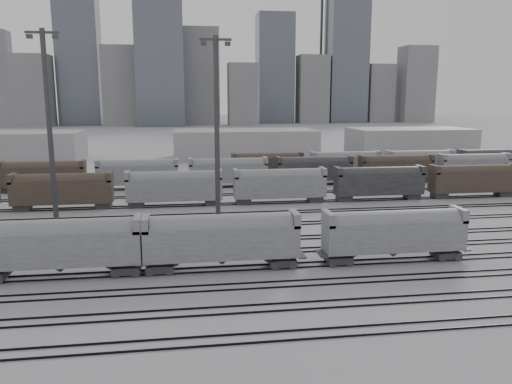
{
  "coord_description": "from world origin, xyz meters",
  "views": [
    {
      "loc": [
        -7.4,
        -46.78,
        16.98
      ],
      "look_at": [
        2.49,
        21.09,
        4.0
      ],
      "focal_mm": 35.0,
      "sensor_mm": 36.0,
      "label": 1
    }
  ],
  "objects": [
    {
      "name": "ground",
      "position": [
        0.0,
        0.0,
        0.0
      ],
      "size": [
        900.0,
        900.0,
        0.0
      ],
      "primitive_type": "plane",
      "color": "silver",
      "rests_on": "ground"
    },
    {
      "name": "tracks",
      "position": [
        0.0,
        17.5,
        0.08
      ],
      "size": [
        220.0,
        71.5,
        0.16
      ],
      "color": "black",
      "rests_on": "ground"
    },
    {
      "name": "hopper_car_a",
      "position": [
        -19.42,
        1.0,
        3.44
      ],
      "size": [
        15.58,
        3.1,
        5.57
      ],
      "color": "black",
      "rests_on": "ground"
    },
    {
      "name": "hopper_car_b",
      "position": [
        -3.88,
        1.0,
        3.41
      ],
      "size": [
        15.44,
        3.07,
        5.52
      ],
      "color": "black",
      "rests_on": "ground"
    },
    {
      "name": "hopper_car_c",
      "position": [
        14.16,
        1.0,
        3.31
      ],
      "size": [
        14.98,
        2.98,
        5.36
      ],
      "color": "black",
      "rests_on": "ground"
    },
    {
      "name": "light_mast_b",
      "position": [
        -24.26,
        20.25,
        13.48
      ],
      "size": [
        4.07,
        0.65,
        25.42
      ],
      "color": "#363639",
      "rests_on": "ground"
    },
    {
      "name": "light_mast_c",
      "position": [
        -3.19,
        16.2,
        12.97
      ],
      "size": [
        3.91,
        0.63,
        24.45
      ],
      "color": "#363639",
      "rests_on": "ground"
    },
    {
      "name": "bg_string_near",
      "position": [
        8.0,
        32.0,
        2.8
      ],
      "size": [
        151.0,
        3.0,
        5.6
      ],
      "color": "gray",
      "rests_on": "ground"
    },
    {
      "name": "bg_string_mid",
      "position": [
        18.0,
        48.0,
        2.8
      ],
      "size": [
        151.0,
        3.0,
        5.6
      ],
      "color": "black",
      "rests_on": "ground"
    },
    {
      "name": "bg_string_far",
      "position": [
        35.5,
        56.0,
        2.8
      ],
      "size": [
        66.0,
        3.0,
        5.6
      ],
      "color": "#47382D",
      "rests_on": "ground"
    },
    {
      "name": "warehouse_mid",
      "position": [
        10.0,
        95.0,
        4.0
      ],
      "size": [
        40.0,
        18.0,
        8.0
      ],
      "primitive_type": "cube",
      "color": "#A3A3A6",
      "rests_on": "ground"
    },
    {
      "name": "warehouse_right",
      "position": [
        60.0,
        95.0,
        4.0
      ],
      "size": [
        35.0,
        18.0,
        8.0
      ],
      "primitive_type": "cube",
      "color": "#A3A3A6",
      "rests_on": "ground"
    },
    {
      "name": "skyline",
      "position": [
        10.84,
        280.0,
        34.73
      ],
      "size": [
        316.0,
        22.4,
        95.0
      ],
      "color": "gray",
      "rests_on": "ground"
    },
    {
      "name": "crane_left",
      "position": [
        -28.74,
        305.0,
        57.39
      ],
      "size": [
        42.0,
        1.8,
        100.0
      ],
      "color": "#363639",
      "rests_on": "ground"
    },
    {
      "name": "crane_right",
      "position": [
        91.26,
        305.0,
        57.39
      ],
      "size": [
        42.0,
        1.8,
        100.0
      ],
      "color": "#363639",
      "rests_on": "ground"
    }
  ]
}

